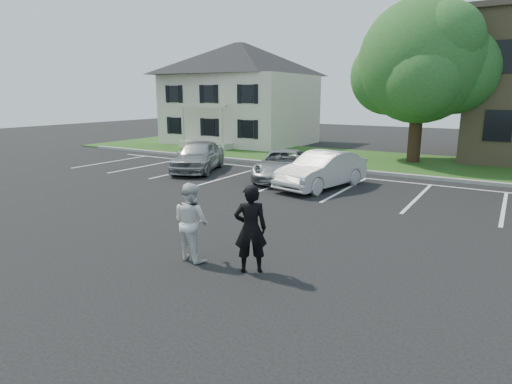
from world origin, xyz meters
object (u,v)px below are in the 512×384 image
Objects in this scene: house at (240,94)px; car_silver_minivan at (283,165)px; man_black_suit at (251,229)px; car_silver_west at (198,156)px; car_white_sedan at (322,170)px; man_white_shirt at (191,222)px; tree at (423,64)px.

car_silver_minivan is at bearing -49.27° from house.
car_silver_minivan is at bearing -101.70° from man_black_suit.
car_silver_west reaches higher than car_white_sedan.
man_white_shirt is 10.06m from car_silver_minivan.
man_white_shirt is at bearing -59.25° from house.
tree is 10.25m from car_silver_minivan.
car_silver_west is at bearing 165.36° from car_silver_minivan.
man_white_shirt reaches higher than car_silver_west.
man_black_suit is (14.09, -20.99, -2.87)m from house.
man_black_suit is 1.06× the size of man_white_shirt.
car_silver_west is (5.21, -11.73, -3.06)m from house.
car_silver_west is 6.83m from car_white_sedan.
man_white_shirt is at bearing -31.61° from man_black_suit.
man_white_shirt is (-1.54, -0.11, -0.05)m from man_black_suit.
tree reaches higher than man_white_shirt.
house reaches higher than man_black_suit.
car_silver_minivan is (9.83, -11.42, -3.17)m from house.
car_silver_minivan is at bearing -116.74° from tree.
tree is at bearing 90.90° from car_white_sedan.
man_white_shirt is (-1.38, -17.82, -4.44)m from tree.
house is at bearing 112.23° from car_silver_minivan.
man_black_suit is at bearing -84.49° from car_silver_minivan.
man_black_suit is 12.83m from car_silver_west.
tree is 1.95× the size of car_white_sedan.
house is at bearing -49.98° from man_white_shirt.
car_silver_minivan is at bearing -17.87° from car_silver_west.
man_white_shirt is 0.40× the size of car_silver_west.
tree is at bearing -13.24° from house.
car_white_sedan is at bearing -25.65° from car_silver_west.
man_black_suit is 10.48m from car_silver_minivan.
house is 13.19m from car_silver_west.
tree is at bearing 22.38° from car_silver_west.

